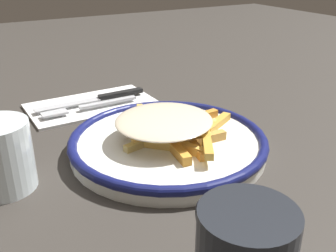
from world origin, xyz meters
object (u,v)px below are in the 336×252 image
Objects in this scene: plate at (168,142)px; napkin at (92,104)px; fork at (90,106)px; knife at (101,98)px; fries_heap at (169,125)px.

plate is 0.23m from napkin.
plate is 1.24× the size of napkin.
fork is 0.84× the size of knife.
fries_heap is at bearing -175.28° from knife.
fries_heap is at bearing -165.85° from fork.
fries_heap is (0.00, -0.00, 0.03)m from plate.
knife is at bearing 3.94° from plate.
napkin is (0.23, 0.04, -0.03)m from fries_heap.
plate reaches higher than fork.
fries_heap is 0.97× the size of napkin.
napkin is 0.03m from fork.
plate reaches higher than napkin.
plate is at bearing -166.79° from fork.
napkin is at bearing 9.46° from fries_heap.
fork is (-0.03, 0.01, 0.01)m from napkin.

